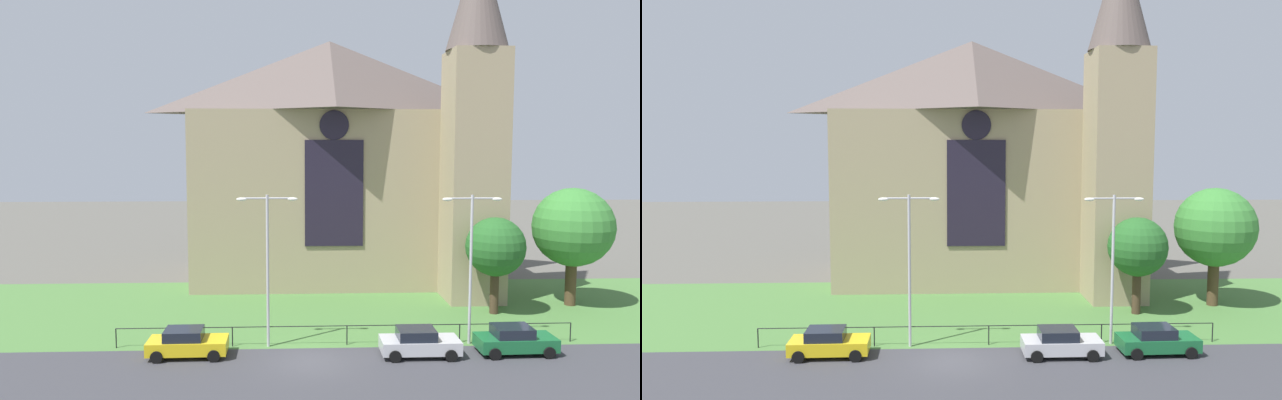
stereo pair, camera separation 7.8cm
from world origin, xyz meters
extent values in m
plane|color=#56544C|center=(0.00, 10.00, 0.00)|extent=(160.00, 160.00, 0.00)
cube|color=#38383D|center=(0.00, -2.00, 0.00)|extent=(120.00, 8.00, 0.01)
cube|color=#477538|center=(0.00, 8.00, 0.00)|extent=(120.00, 20.00, 0.01)
cube|color=tan|center=(2.17, 19.92, 7.00)|extent=(22.00, 12.00, 14.00)
pyramid|color=#594C47|center=(2.17, 19.92, 17.00)|extent=(22.00, 12.00, 6.00)
cube|color=black|center=(2.17, 13.87, 7.70)|extent=(4.40, 0.16, 8.00)
cylinder|color=black|center=(2.17, 13.87, 12.80)|extent=(2.20, 0.15, 2.20)
cube|color=tan|center=(12.17, 11.92, 9.00)|extent=(4.00, 4.00, 18.00)
cylinder|color=black|center=(2.17, 2.50, 1.10)|extent=(25.82, 0.05, 0.05)
cylinder|color=black|center=(-10.74, 2.50, 0.55)|extent=(0.07, 0.07, 1.10)
cylinder|color=black|center=(-4.29, 2.50, 0.55)|extent=(0.06, 0.07, 1.10)
cylinder|color=black|center=(2.17, 2.50, 0.55)|extent=(0.07, 0.07, 1.10)
cylinder|color=black|center=(8.62, 2.50, 0.55)|extent=(0.07, 0.07, 1.10)
cylinder|color=black|center=(15.08, 2.50, 0.55)|extent=(0.07, 0.07, 1.10)
cylinder|color=#423021|center=(12.60, 8.24, 1.53)|extent=(0.58, 0.58, 3.07)
sphere|color=#235B23|center=(12.60, 8.24, 4.55)|extent=(3.95, 3.95, 3.95)
cylinder|color=#4C3823|center=(18.72, 10.07, 1.75)|extent=(0.75, 0.75, 3.51)
sphere|color=#387F33|center=(18.72, 10.07, 5.58)|extent=(5.52, 5.52, 5.52)
cylinder|color=#B2B2B7|center=(-2.27, 2.40, 4.28)|extent=(0.16, 0.16, 8.57)
cylinder|color=#B2B2B7|center=(-2.97, 2.40, 8.37)|extent=(1.40, 0.10, 0.10)
cylinder|color=#B2B2B7|center=(-1.57, 2.40, 8.37)|extent=(1.40, 0.10, 0.10)
ellipsoid|color=white|center=(-3.67, 2.40, 8.32)|extent=(0.57, 0.26, 0.20)
ellipsoid|color=white|center=(-0.87, 2.40, 8.32)|extent=(0.57, 0.26, 0.20)
cylinder|color=#B2B2B7|center=(9.14, 2.40, 4.26)|extent=(0.16, 0.16, 8.52)
cylinder|color=#B2B2B7|center=(8.44, 2.40, 8.32)|extent=(1.40, 0.10, 0.10)
cylinder|color=#B2B2B7|center=(9.84, 2.40, 8.32)|extent=(1.40, 0.10, 0.10)
ellipsoid|color=white|center=(7.74, 2.40, 8.27)|extent=(0.57, 0.26, 0.20)
ellipsoid|color=white|center=(10.54, 2.40, 8.27)|extent=(0.57, 0.26, 0.20)
cube|color=gold|center=(-6.49, 1.03, 0.61)|extent=(4.23, 1.86, 0.70)
cube|color=black|center=(-6.69, 1.03, 1.23)|extent=(2.02, 1.63, 0.55)
cylinder|color=black|center=(-5.04, 1.96, 0.32)|extent=(0.64, 0.23, 0.64)
cylinder|color=black|center=(-5.01, 0.16, 0.32)|extent=(0.64, 0.23, 0.64)
cylinder|color=black|center=(-7.98, 1.91, 0.32)|extent=(0.64, 0.23, 0.64)
cylinder|color=black|center=(-7.95, 0.11, 0.32)|extent=(0.64, 0.23, 0.64)
cube|color=#B7B7BC|center=(5.91, 0.59, 0.61)|extent=(4.21, 1.82, 0.70)
cube|color=black|center=(5.71, 0.59, 1.23)|extent=(2.01, 1.61, 0.55)
cylinder|color=black|center=(7.38, 1.49, 0.32)|extent=(0.64, 0.22, 0.64)
cylinder|color=black|center=(7.38, -0.31, 0.32)|extent=(0.64, 0.22, 0.64)
cylinder|color=black|center=(4.44, 1.50, 0.32)|extent=(0.64, 0.22, 0.64)
cylinder|color=black|center=(4.44, -0.30, 0.32)|extent=(0.64, 0.22, 0.64)
cube|color=#196033|center=(11.20, 0.77, 0.61)|extent=(4.24, 1.89, 0.70)
cube|color=black|center=(11.00, 0.77, 1.23)|extent=(2.04, 1.64, 0.55)
cylinder|color=black|center=(12.65, 1.70, 0.32)|extent=(0.64, 0.23, 0.64)
cylinder|color=black|center=(12.69, -0.10, 0.32)|extent=(0.64, 0.23, 0.64)
cylinder|color=black|center=(9.71, 1.64, 0.32)|extent=(0.64, 0.23, 0.64)
cylinder|color=black|center=(9.75, -0.16, 0.32)|extent=(0.64, 0.23, 0.64)
camera|label=1|loc=(-0.67, -29.08, 11.17)|focal=32.26mm
camera|label=2|loc=(-0.59, -29.08, 11.17)|focal=32.26mm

